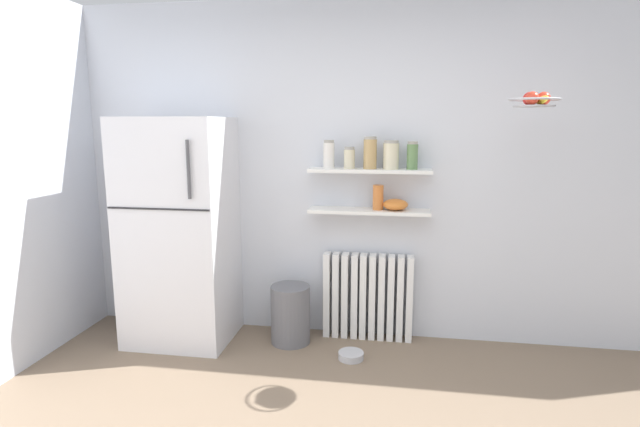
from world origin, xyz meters
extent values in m
cube|color=silver|center=(0.00, 2.05, 1.30)|extent=(7.04, 0.10, 2.60)
cube|color=silver|center=(-1.33, 1.69, 0.86)|extent=(0.77, 0.63, 1.72)
cube|color=#262628|center=(-1.33, 1.37, 1.09)|extent=(0.76, 0.01, 0.01)
cylinder|color=#4C4C51|center=(-1.09, 1.35, 1.37)|extent=(0.02, 0.02, 0.40)
cube|color=white|center=(-0.22, 1.92, 0.34)|extent=(0.05, 0.12, 0.68)
cube|color=white|center=(-0.15, 1.92, 0.34)|extent=(0.05, 0.12, 0.68)
cube|color=white|center=(-0.08, 1.92, 0.34)|extent=(0.05, 0.12, 0.68)
cube|color=white|center=(0.00, 1.92, 0.34)|extent=(0.05, 0.12, 0.68)
cube|color=white|center=(0.07, 1.92, 0.34)|extent=(0.05, 0.12, 0.68)
cube|color=white|center=(0.14, 1.92, 0.34)|extent=(0.05, 0.12, 0.68)
cube|color=white|center=(0.21, 1.92, 0.34)|extent=(0.05, 0.12, 0.68)
cube|color=white|center=(0.28, 1.92, 0.34)|extent=(0.05, 0.12, 0.68)
cube|color=white|center=(0.35, 1.92, 0.34)|extent=(0.05, 0.12, 0.68)
cube|color=white|center=(0.43, 1.92, 0.34)|extent=(0.05, 0.12, 0.68)
cube|color=white|center=(0.10, 1.89, 1.03)|extent=(0.91, 0.22, 0.02)
cube|color=white|center=(0.10, 1.89, 1.33)|extent=(0.91, 0.22, 0.02)
cylinder|color=silver|center=(-0.21, 1.89, 1.44)|extent=(0.08, 0.08, 0.19)
cylinder|color=gray|center=(-0.21, 1.89, 1.55)|extent=(0.08, 0.08, 0.02)
cylinder|color=beige|center=(-0.05, 1.89, 1.42)|extent=(0.08, 0.08, 0.14)
cylinder|color=gray|center=(-0.05, 1.89, 1.50)|extent=(0.08, 0.08, 0.02)
cylinder|color=tan|center=(0.10, 1.89, 1.45)|extent=(0.10, 0.10, 0.22)
cylinder|color=gray|center=(0.10, 1.89, 1.57)|extent=(0.09, 0.09, 0.02)
cylinder|color=beige|center=(0.26, 1.89, 1.44)|extent=(0.12, 0.12, 0.19)
cylinder|color=gray|center=(0.26, 1.89, 1.55)|extent=(0.11, 0.11, 0.02)
cylinder|color=#5B7F4C|center=(0.41, 1.89, 1.44)|extent=(0.08, 0.08, 0.18)
cylinder|color=gray|center=(0.41, 1.89, 1.54)|extent=(0.07, 0.07, 0.02)
cylinder|color=#CC7033|center=(0.17, 1.89, 1.13)|extent=(0.08, 0.08, 0.19)
ellipsoid|color=orange|center=(0.30, 1.89, 1.08)|extent=(0.19, 0.19, 0.08)
cylinder|color=slate|center=(-0.48, 1.74, 0.23)|extent=(0.30, 0.30, 0.45)
cylinder|color=#B7B7BC|center=(0.01, 1.53, 0.03)|extent=(0.18, 0.18, 0.05)
torus|color=#B2B2B7|center=(1.13, 1.50, 1.82)|extent=(0.30, 0.30, 0.01)
cylinder|color=#A8A8AD|center=(1.13, 1.50, 1.78)|extent=(0.25, 0.25, 0.01)
sphere|color=red|center=(1.19, 1.51, 1.83)|extent=(0.08, 0.08, 0.08)
sphere|color=red|center=(1.11, 1.55, 1.83)|extent=(0.08, 0.08, 0.08)
sphere|color=red|center=(1.11, 1.46, 1.83)|extent=(0.08, 0.08, 0.08)
ellipsoid|color=yellow|center=(1.17, 1.48, 1.82)|extent=(0.06, 0.18, 0.07)
camera|label=1|loc=(0.33, -1.79, 1.67)|focal=27.73mm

